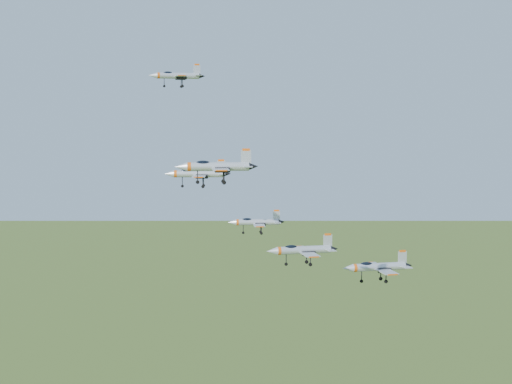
{
  "coord_description": "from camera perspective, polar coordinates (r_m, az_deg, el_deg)",
  "views": [
    {
      "loc": [
        2.23,
        -125.44,
        135.59
      ],
      "look_at": [
        3.3,
        -1.73,
        123.74
      ],
      "focal_mm": 50.0,
      "sensor_mm": 36.0,
      "label": 1
    }
  ],
  "objects": [
    {
      "name": "jet_lead",
      "position": [
        135.91,
        -6.39,
        9.24
      ],
      "size": [
        10.61,
        8.94,
        2.85
      ],
      "rotation": [
        0.0,
        0.0,
        0.21
      ],
      "color": "#AEB4BB"
    },
    {
      "name": "jet_right_high",
      "position": [
        105.4,
        -3.25,
        2.06
      ],
      "size": [
        12.44,
        10.32,
        3.32
      ],
      "rotation": [
        0.0,
        0.0,
        0.1
      ],
      "color": "#AEB4BB"
    },
    {
      "name": "jet_right_low",
      "position": [
        116.43,
        3.68,
        -4.64
      ],
      "size": [
        12.07,
        10.16,
        3.24
      ],
      "rotation": [
        0.0,
        0.0,
        0.2
      ],
      "color": "#AEB4BB"
    },
    {
      "name": "jet_trail",
      "position": [
        131.36,
        9.65,
        -5.91
      ],
      "size": [
        13.47,
        11.35,
        3.62
      ],
      "rotation": [
        0.0,
        0.0,
        0.21
      ],
      "color": "#AEB4BB"
    },
    {
      "name": "jet_left_high",
      "position": [
        126.04,
        -4.76,
        1.48
      ],
      "size": [
        11.82,
        9.71,
        3.17
      ],
      "rotation": [
        0.0,
        0.0,
        0.02
      ],
      "color": "#AEB4BB"
    },
    {
      "name": "jet_left_low",
      "position": [
        136.83,
        -0.03,
        -2.42
      ],
      "size": [
        11.08,
        9.15,
        2.96
      ],
      "rotation": [
        0.0,
        0.0,
        0.06
      ],
      "color": "#AEB4BB"
    }
  ]
}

